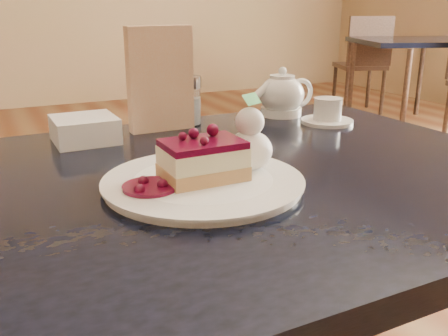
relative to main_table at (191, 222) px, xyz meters
name	(u,v)px	position (x,y,z in m)	size (l,w,h in m)	color
main_table	(191,222)	(0.00, 0.00, 0.00)	(1.19, 0.80, 0.74)	black
dessert_plate	(203,183)	(0.00, -0.05, 0.08)	(0.29, 0.29, 0.01)	white
cheesecake_slice	(203,160)	(0.00, -0.05, 0.12)	(0.12, 0.08, 0.06)	tan
whipped_cream	(249,150)	(0.08, -0.04, 0.12)	(0.07, 0.07, 0.06)	white
berry_sauce	(150,187)	(-0.08, -0.05, 0.09)	(0.08, 0.08, 0.01)	#480624
tea_set	(290,99)	(0.38, 0.29, 0.12)	(0.21, 0.23, 0.10)	white
menu_card	(160,79)	(0.06, 0.31, 0.19)	(0.14, 0.03, 0.22)	beige
sugar_shaker	(188,100)	(0.13, 0.33, 0.13)	(0.06, 0.06, 0.11)	white
napkin_stack	(85,129)	(-0.10, 0.29, 0.10)	(0.12, 0.12, 0.05)	white
bg_table_far_right	(409,118)	(2.99, 2.34, -0.60)	(1.17, 1.75, 1.16)	black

